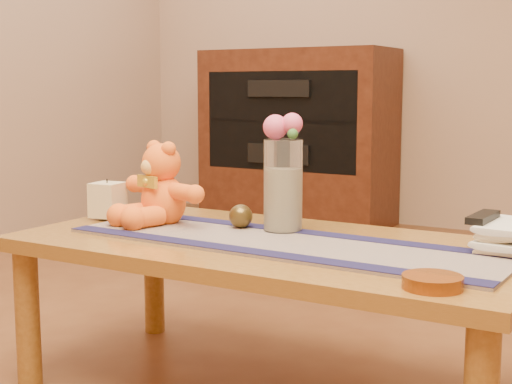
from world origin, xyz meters
The scene contains 29 objects.
wall_back centered at (0.00, 2.75, 1.35)m, with size 5.50×5.50×0.00m, color tan.
coffee_table_top centered at (0.00, 0.00, 0.43)m, with size 1.40×0.70×0.04m, color brown.
table_leg_fl centered at (-0.64, -0.29, 0.21)m, with size 0.07×0.07×0.41m, color brown.
table_leg_bl centered at (-0.64, 0.29, 0.21)m, with size 0.07×0.07×0.41m, color brown.
persian_runner centered at (0.04, -0.03, 0.45)m, with size 1.20×0.35×0.01m, color #1A1F49.
runner_border_near centered at (0.04, -0.17, 0.46)m, with size 1.20×0.06×0.00m, color #16143D.
runner_border_far centered at (0.05, 0.12, 0.46)m, with size 1.20×0.06×0.00m, color #16143D.
teddy_bear centered at (-0.40, 0.04, 0.57)m, with size 0.34×0.28×0.23m, color orange, non-canonical shape.
pillar_candle centered at (-0.61, 0.03, 0.51)m, with size 0.09×0.09×0.11m, color beige.
candle_wick centered at (-0.61, 0.03, 0.57)m, with size 0.00×0.00×0.01m, color black.
glass_vase centered at (-0.02, 0.11, 0.59)m, with size 0.11×0.11×0.26m, color silver.
potpourri_fill centered at (-0.02, 0.11, 0.55)m, with size 0.09×0.09×0.18m, color beige.
rose_left centered at (-0.04, 0.10, 0.75)m, with size 0.07×0.07×0.07m, color #E65184.
rose_right centered at (0.00, 0.11, 0.76)m, with size 0.06×0.06×0.06m, color #E65184.
blue_flower_back centered at (-0.01, 0.14, 0.75)m, with size 0.04×0.04×0.04m, color #464493.
blue_flower_side centered at (-0.05, 0.13, 0.74)m, with size 0.04×0.04×0.04m, color #464493.
leaf_sprig centered at (0.02, 0.09, 0.74)m, with size 0.03×0.03×0.03m, color #33662D.
bronze_ball centered at (-0.15, 0.08, 0.49)m, with size 0.07×0.07×0.07m, color #473717.
book_bottom centered at (0.52, 0.18, 0.46)m, with size 0.17×0.22×0.02m, color #FAE6C1.
book_lower centered at (0.53, 0.18, 0.48)m, with size 0.16×0.22×0.02m, color #FAE6C1.
book_upper centered at (0.52, 0.19, 0.50)m, with size 0.17×0.22×0.02m, color #FAE6C1.
book_top centered at (0.53, 0.18, 0.52)m, with size 0.16×0.22×0.02m, color #FAE6C1.
tv_remote centered at (0.52, 0.17, 0.54)m, with size 0.04×0.16×0.02m, color black.
amber_dish centered at (0.52, -0.25, 0.46)m, with size 0.13×0.13×0.03m, color #BF5914.
media_cabinet centered at (-1.20, 2.48, 0.55)m, with size 1.20×0.50×1.10m, color #32150B.
cabinet_cavity centered at (-1.20, 2.25, 0.66)m, with size 1.02×0.03×0.61m, color black.
cabinet_shelf centered at (-1.20, 2.33, 0.66)m, with size 1.02×0.20×0.03m, color #32150B.
stereo_upper centered at (-1.20, 2.35, 0.86)m, with size 0.42×0.28×0.10m, color black.
stereo_lower centered at (-1.20, 2.35, 0.46)m, with size 0.42×0.28×0.12m, color black.
Camera 1 is at (0.96, -1.72, 0.86)m, focal length 51.83 mm.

